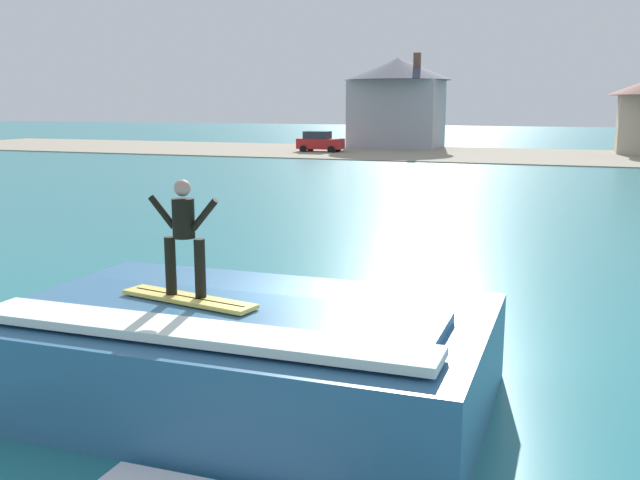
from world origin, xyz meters
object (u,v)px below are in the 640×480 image
(wave_crest, at_px, (243,353))
(car_near_shore, at_px, (320,142))
(surfer, at_px, (184,232))
(house_with_chimney, at_px, (397,97))
(surfboard, at_px, (188,299))

(wave_crest, xyz_separation_m, car_near_shore, (-17.27, 51.60, 0.21))
(surfer, distance_m, house_with_chimney, 61.43)
(wave_crest, distance_m, surfboard, 1.15)
(surfboard, xyz_separation_m, car_near_shore, (-16.58, 51.94, -0.64))
(surfboard, xyz_separation_m, surfer, (-0.07, 0.06, 0.97))
(surfboard, bearing_deg, wave_crest, 26.08)
(wave_crest, height_order, car_near_shore, car_near_shore)
(surfboard, distance_m, house_with_chimney, 61.54)
(surfboard, bearing_deg, surfer, 139.21)
(surfboard, height_order, surfer, surfer)
(surfer, bearing_deg, house_with_chimney, 100.88)
(wave_crest, height_order, house_with_chimney, house_with_chimney)
(wave_crest, relative_size, car_near_shore, 1.76)
(surfer, bearing_deg, wave_crest, 20.42)
(surfboard, relative_size, house_with_chimney, 0.22)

